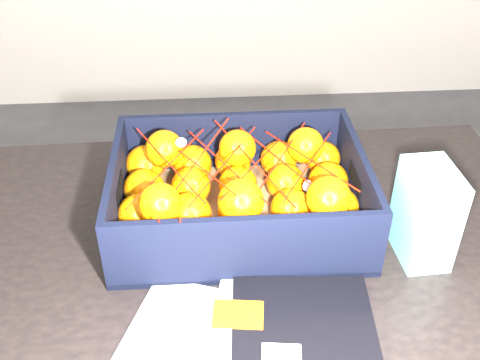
{
  "coord_description": "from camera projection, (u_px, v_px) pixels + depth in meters",
  "views": [
    {
      "loc": [
        -0.14,
        -1.01,
        1.43
      ],
      "look_at": [
        -0.08,
        -0.22,
        0.86
      ],
      "focal_mm": 42.67,
      "sensor_mm": 36.0,
      "label": 1
    }
  ],
  "objects": [
    {
      "name": "mesh_net",
      "position": [
        235.0,
        167.0,
        0.98
      ],
      "size": [
        0.37,
        0.29,
        0.09
      ],
      "color": "#BB1407",
      "rests_on": "clementine_heap"
    },
    {
      "name": "retail_carton",
      "position": [
        426.0,
        214.0,
        0.94
      ],
      "size": [
        0.08,
        0.12,
        0.17
      ],
      "primitive_type": "cube",
      "rotation": [
        0.0,
        0.0,
        0.06
      ],
      "color": "white",
      "rests_on": "table"
    },
    {
      "name": "table",
      "position": [
        230.0,
        297.0,
        1.04
      ],
      "size": [
        1.22,
        0.82,
        0.75
      ],
      "color": "black",
      "rests_on": "ground"
    },
    {
      "name": "magazine_stack",
      "position": [
        257.0,
        354.0,
        0.81
      ],
      "size": [
        0.43,
        0.33,
        0.02
      ],
      "color": "silver",
      "rests_on": "table"
    },
    {
      "name": "clementine_heap",
      "position": [
        237.0,
        193.0,
        1.03
      ],
      "size": [
        0.43,
        0.31,
        0.13
      ],
      "color": "orange",
      "rests_on": "produce_crate"
    },
    {
      "name": "produce_crate",
      "position": [
        239.0,
        201.0,
        1.04
      ],
      "size": [
        0.45,
        0.34,
        0.13
      ],
      "color": "brown",
      "rests_on": "table"
    }
  ]
}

